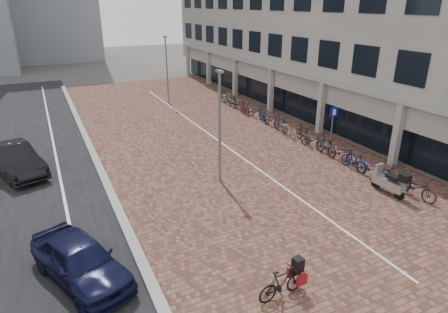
# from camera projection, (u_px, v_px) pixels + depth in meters

# --- Properties ---
(ground) EXTENTS (140.00, 140.00, 0.00)m
(ground) POSITION_uv_depth(u_px,v_px,m) (299.00, 250.00, 13.25)
(ground) COLOR #474442
(ground) RESTS_ON ground
(plaza_brick) EXTENTS (14.50, 42.00, 0.04)m
(plaza_brick) POSITION_uv_depth(u_px,v_px,m) (211.00, 138.00, 24.09)
(plaza_brick) COLOR brown
(plaza_brick) RESTS_ON ground
(street_asphalt) EXTENTS (8.00, 50.00, 0.03)m
(street_asphalt) POSITION_uv_depth(u_px,v_px,m) (15.00, 169.00, 19.67)
(street_asphalt) COLOR black
(street_asphalt) RESTS_ON ground
(curb) EXTENTS (0.35, 42.00, 0.14)m
(curb) POSITION_uv_depth(u_px,v_px,m) (94.00, 156.00, 21.22)
(curb) COLOR gray
(curb) RESTS_ON ground
(lane_line) EXTENTS (0.12, 44.00, 0.00)m
(lane_line) POSITION_uv_depth(u_px,v_px,m) (57.00, 162.00, 20.47)
(lane_line) COLOR white
(lane_line) RESTS_ON street_asphalt
(parking_line) EXTENTS (0.10, 30.00, 0.00)m
(parking_line) POSITION_uv_depth(u_px,v_px,m) (214.00, 138.00, 24.16)
(parking_line) COLOR white
(parking_line) RESTS_ON plaza_brick
(car_navy) EXTENTS (3.03, 4.43, 1.40)m
(car_navy) POSITION_uv_depth(u_px,v_px,m) (80.00, 260.00, 11.57)
(car_navy) COLOR black
(car_navy) RESTS_ON ground
(car_dark) EXTENTS (3.11, 4.89, 1.52)m
(car_dark) POSITION_uv_depth(u_px,v_px,m) (14.00, 160.00, 18.87)
(car_dark) COLOR black
(car_dark) RESTS_ON ground
(hero_bike) EXTENTS (1.63, 0.58, 1.13)m
(hero_bike) POSITION_uv_depth(u_px,v_px,m) (282.00, 283.00, 10.95)
(hero_bike) COLOR black
(hero_bike) RESTS_ON ground
(scooter_front) EXTENTS (0.63, 1.82, 1.24)m
(scooter_front) POSITION_uv_depth(u_px,v_px,m) (389.00, 181.00, 16.91)
(scooter_front) COLOR #A4A3A8
(scooter_front) RESTS_ON ground
(parking_sign) EXTENTS (0.54, 0.09, 2.57)m
(parking_sign) POSITION_uv_depth(u_px,v_px,m) (333.00, 122.00, 21.44)
(parking_sign) COLOR slate
(parking_sign) RESTS_ON ground
(lamp_near) EXTENTS (0.12, 0.12, 5.19)m
(lamp_near) POSITION_uv_depth(u_px,v_px,m) (220.00, 129.00, 17.38)
(lamp_near) COLOR gray
(lamp_near) RESTS_ON ground
(lamp_far) EXTENTS (0.12, 0.12, 5.41)m
(lamp_far) POSITION_uv_depth(u_px,v_px,m) (167.00, 71.00, 31.72)
(lamp_far) COLOR slate
(lamp_far) RESTS_ON ground
(bike_row) EXTENTS (1.24, 21.46, 1.05)m
(bike_row) POSITION_uv_depth(u_px,v_px,m) (287.00, 127.00, 24.67)
(bike_row) COLOR #232227
(bike_row) RESTS_ON ground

